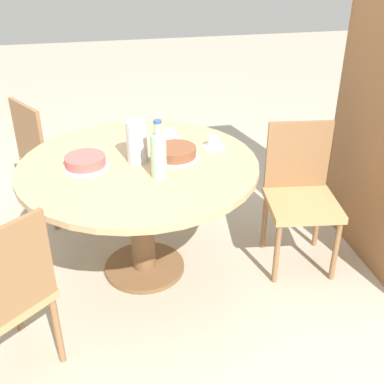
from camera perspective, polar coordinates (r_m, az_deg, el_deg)
The scene contains 11 objects.
ground_plane at distance 3.14m, azimuth -5.61°, elevation -9.01°, with size 14.00×14.00×0.00m, color #B2A893.
dining_table at distance 2.80m, azimuth -6.21°, elevation 0.89°, with size 1.36×1.36×0.75m.
chair_a at distance 3.59m, azimuth -16.43°, elevation 4.16°, with size 0.58×0.58×0.90m.
chair_b at distance 2.35m, azimuth -21.83°, elevation -11.38°, with size 0.59×0.59×0.90m.
chair_c at distance 3.04m, azimuth 12.72°, elevation -0.08°, with size 0.47×0.47×0.90m.
coffee_pot at distance 2.71m, azimuth -6.55°, elevation 6.10°, with size 0.12×0.12×0.27m.
water_bottle at distance 2.52m, azimuth -3.98°, elevation 4.48°, with size 0.08×0.08×0.32m.
cake_main at distance 2.77m, azimuth -2.03°, elevation 4.67°, with size 0.27×0.27×0.07m.
cake_second at distance 2.72m, azimuth -12.54°, elevation 3.50°, with size 0.25×0.25×0.07m.
cup_a at distance 3.01m, azimuth -2.63°, elevation 6.66°, with size 0.14×0.14×0.07m.
cup_b at distance 2.91m, azimuth 2.63°, elevation 5.78°, with size 0.14×0.14×0.07m.
Camera 1 is at (2.46, -0.20, 1.93)m, focal length 45.00 mm.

